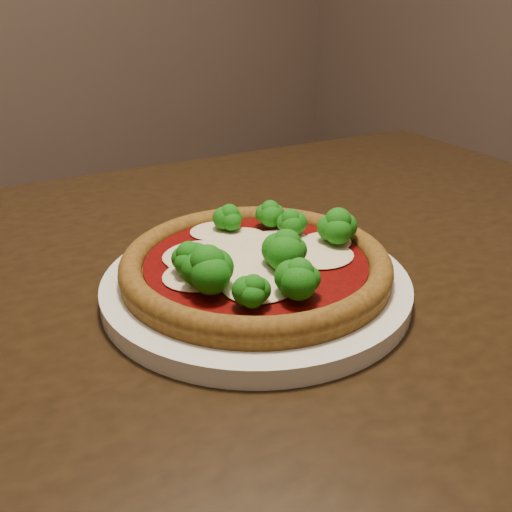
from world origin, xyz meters
TOP-DOWN VIEW (x-y plane):
  - dining_table at (-0.11, -0.20)m, footprint 1.27×1.03m
  - plate at (-0.13, -0.22)m, footprint 0.29×0.29m
  - pizza at (-0.12, -0.21)m, footprint 0.26×0.26m

SIDE VIEW (x-z plane):
  - dining_table at x=-0.11m, z-range 0.28..1.03m
  - plate at x=-0.13m, z-range 0.75..0.77m
  - pizza at x=-0.12m, z-range 0.75..0.82m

